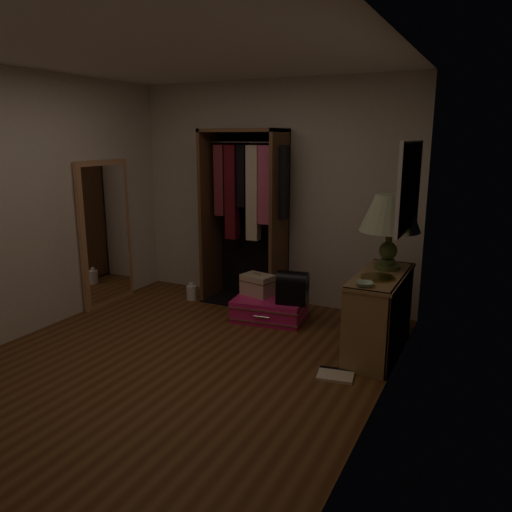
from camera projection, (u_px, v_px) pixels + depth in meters
name	position (u px, v px, depth m)	size (l,w,h in m)	color
ground	(179.00, 361.00, 4.46)	(4.00, 4.00, 0.00)	#593519
room_walls	(183.00, 194.00, 4.12)	(3.52, 4.02, 2.60)	beige
console_bookshelf	(380.00, 310.00, 4.61)	(0.42, 1.12, 0.75)	olive
open_wardrobe	(248.00, 203.00, 5.82)	(1.03, 0.50, 2.05)	brown
floor_mirror	(106.00, 233.00, 5.87)	(0.06, 0.80, 1.70)	tan
pink_suitcase	(270.00, 309.00, 5.48)	(0.84, 0.66, 0.24)	#E41B73
train_case	(258.00, 285.00, 5.55)	(0.39, 0.31, 0.25)	#C3B095
black_bag	(293.00, 287.00, 5.26)	(0.35, 0.26, 0.35)	black
table_lamp	(390.00, 215.00, 4.58)	(0.66, 0.66, 0.70)	#405428
brass_tray	(378.00, 277.00, 4.37)	(0.30, 0.30, 0.02)	olive
ceramic_bowl	(364.00, 284.00, 4.14)	(0.15, 0.15, 0.04)	#A4C4A9
white_jug	(192.00, 292.00, 6.14)	(0.14, 0.14, 0.22)	white
floor_book	(336.00, 374.00, 4.19)	(0.33, 0.29, 0.03)	beige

